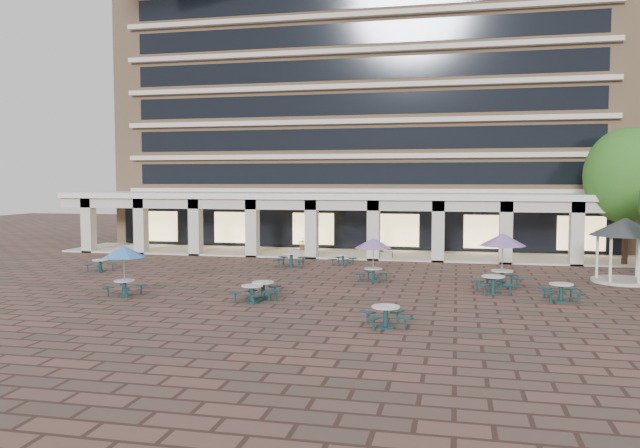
# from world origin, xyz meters

# --- Properties ---
(ground) EXTENTS (120.00, 120.00, 0.00)m
(ground) POSITION_xyz_m (0.00, 0.00, 0.00)
(ground) COLOR brown
(ground) RESTS_ON ground
(apartment_building) EXTENTS (40.00, 15.50, 25.20)m
(apartment_building) POSITION_xyz_m (0.00, 25.47, 12.60)
(apartment_building) COLOR tan
(apartment_building) RESTS_ON ground
(retail_arcade) EXTENTS (42.00, 6.60, 4.40)m
(retail_arcade) POSITION_xyz_m (0.00, 14.80, 3.00)
(retail_arcade) COLOR white
(retail_arcade) RESTS_ON ground
(picnic_table_2) EXTENTS (1.98, 1.98, 0.74)m
(picnic_table_2) POSITION_xyz_m (-0.96, -2.12, 0.44)
(picnic_table_2) COLOR #13353A
(picnic_table_2) RESTS_ON ground
(picnic_table_3) EXTENTS (2.06, 2.06, 0.77)m
(picnic_table_3) POSITION_xyz_m (5.05, -6.48, 0.46)
(picnic_table_3) COLOR #13353A
(picnic_table_3) RESTS_ON ground
(picnic_table_4) EXTENTS (1.97, 1.97, 2.28)m
(picnic_table_4) POSITION_xyz_m (-7.40, -2.82, 1.93)
(picnic_table_4) COLOR #13353A
(picnic_table_4) RESTS_ON ground
(picnic_table_5) EXTENTS (1.96, 1.96, 0.72)m
(picnic_table_5) POSITION_xyz_m (-1.18, -2.97, 0.43)
(picnic_table_5) COLOR #13353A
(picnic_table_5) RESTS_ON ground
(picnic_table_6) EXTENTS (1.96, 1.96, 2.27)m
(picnic_table_6) POSITION_xyz_m (3.26, 3.55, 1.93)
(picnic_table_6) COLOR #13353A
(picnic_table_6) RESTS_ON ground
(picnic_table_7) EXTENTS (1.85, 1.85, 0.77)m
(picnic_table_7) POSITION_xyz_m (12.02, 0.06, 0.46)
(picnic_table_7) COLOR #13353A
(picnic_table_7) RESTS_ON ground
(picnic_table_8) EXTENTS (1.78, 1.78, 0.67)m
(picnic_table_8) POSITION_xyz_m (-12.82, 3.88, 0.40)
(picnic_table_8) COLOR #13353A
(picnic_table_8) RESTS_ON ground
(picnic_table_9) EXTENTS (2.03, 2.03, 0.87)m
(picnic_table_9) POSITION_xyz_m (-2.38, 8.03, 0.52)
(picnic_table_9) COLOR #13353A
(picnic_table_9) RESTS_ON ground
(picnic_table_10) EXTENTS (2.14, 2.14, 0.82)m
(picnic_table_10) POSITION_xyz_m (9.21, 1.40, 0.49)
(picnic_table_10) COLOR #13353A
(picnic_table_10) RESTS_ON ground
(picnic_table_11) EXTENTS (2.29, 2.29, 2.64)m
(picnic_table_11) POSITION_xyz_m (9.74, 3.39, 2.25)
(picnic_table_11) COLOR #13353A
(picnic_table_11) RESTS_ON ground
(picnic_table_13) EXTENTS (1.71, 1.71, 0.68)m
(picnic_table_13) POSITION_xyz_m (0.58, 9.44, 0.40)
(picnic_table_13) COLOR #13353A
(picnic_table_13) RESTS_ON ground
(gazebo) EXTENTS (3.58, 3.58, 3.33)m
(gazebo) POSITION_xyz_m (16.02, 6.08, 2.51)
(gazebo) COLOR beige
(gazebo) RESTS_ON ground
(tree_east_c) EXTENTS (5.12, 5.12, 8.54)m
(tree_east_c) POSITION_xyz_m (17.69, 12.86, 5.58)
(tree_east_c) COLOR #43291B
(tree_east_c) RESTS_ON ground
(planter_left) EXTENTS (1.50, 0.85, 1.33)m
(planter_left) POSITION_xyz_m (-2.83, 12.90, 0.56)
(planter_left) COLOR gray
(planter_left) RESTS_ON ground
(planter_right) EXTENTS (1.50, 0.72, 1.17)m
(planter_right) POSITION_xyz_m (2.57, 12.90, 0.44)
(planter_right) COLOR gray
(planter_right) RESTS_ON ground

